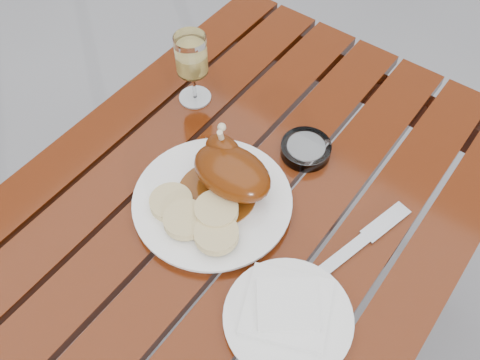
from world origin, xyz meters
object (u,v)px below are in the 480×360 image
object	(u,v)px
wine_glass	(192,69)
ashtray	(306,149)
side_plate	(288,318)
table	(230,300)
dinner_plate	(212,202)

from	to	relation	value
wine_glass	ashtray	world-z (taller)	wine_glass
side_plate	ashtray	bearing A→B (deg)	118.08
table	ashtray	world-z (taller)	ashtray
table	side_plate	distance (m)	0.45
dinner_plate	wine_glass	bearing A→B (deg)	136.27
wine_glass	dinner_plate	bearing A→B (deg)	-43.73
dinner_plate	wine_glass	xyz separation A→B (m)	(-0.21, 0.20, 0.07)
dinner_plate	side_plate	bearing A→B (deg)	-23.57
side_plate	dinner_plate	bearing A→B (deg)	156.43
dinner_plate	ashtray	bearing A→B (deg)	71.16
wine_glass	ashtray	size ratio (longest dim) A/B	1.63
ashtray	table	bearing A→B (deg)	-98.94
ashtray	side_plate	bearing A→B (deg)	-61.92
dinner_plate	wine_glass	world-z (taller)	wine_glass
side_plate	ashtray	size ratio (longest dim) A/B	2.09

